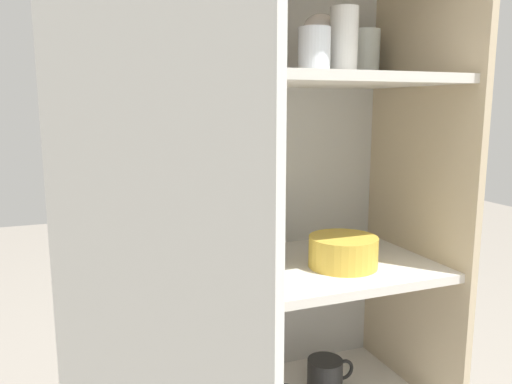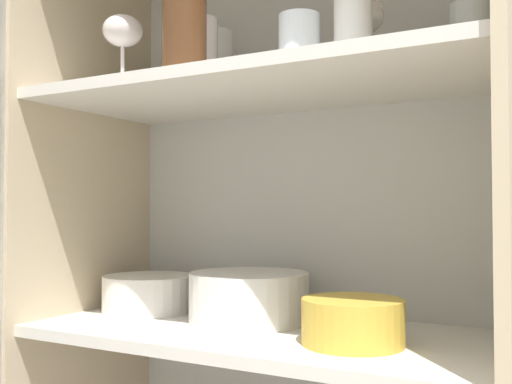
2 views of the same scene
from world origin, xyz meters
The scene contains 16 objects.
cupboard_back_panel centered at (0.00, 0.38, 0.73)m, with size 0.83×0.02×1.46m, color silver.
cupboard_side_left centered at (-0.41, 0.19, 0.73)m, with size 0.02×0.41×1.46m, color #CCB793.
shelf_board_middle centered at (0.00, 0.19, 0.69)m, with size 0.80×0.37×0.02m, color silver.
shelf_board_upper centered at (0.00, 0.19, 1.12)m, with size 0.80×0.37×0.02m, color silver.
tumbler_glass_0 centered at (-0.11, 0.14, 1.18)m, with size 0.08×0.08×0.12m.
tumbler_glass_1 centered at (-0.24, 0.30, 1.20)m, with size 0.08×0.08×0.15m.
tumbler_glass_2 centered at (-0.14, 0.24, 1.19)m, with size 0.08×0.08×0.12m.
tumbler_glass_3 centered at (0.18, 0.16, 1.20)m, with size 0.06×0.06×0.14m.
tumbler_glass_4 centered at (0.09, 0.14, 1.17)m, with size 0.07×0.07×0.09m.
tumbler_glass_5 centered at (0.33, 0.31, 1.19)m, with size 0.08×0.08×0.12m.
wine_glass_0 centered at (0.16, 0.24, 1.23)m, with size 0.08×0.08×0.14m.
wine_glass_1 centered at (-0.24, 0.10, 1.22)m, with size 0.07×0.07×0.13m.
wine_bottle centered at (-0.08, 0.06, 1.25)m, with size 0.07×0.07×0.28m.
plate_stack_white centered at (-0.05, 0.23, 0.75)m, with size 0.22×0.22×0.09m.
mixing_bowl_large centered at (-0.29, 0.23, 0.74)m, with size 0.18×0.18×0.07m.
serving_bowl_small centered at (0.18, 0.14, 0.74)m, with size 0.16×0.16×0.07m.
Camera 2 is at (0.49, -0.73, 0.90)m, focal length 42.00 mm.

